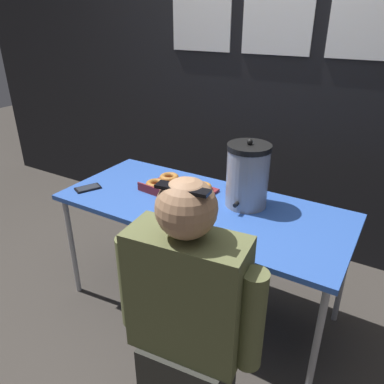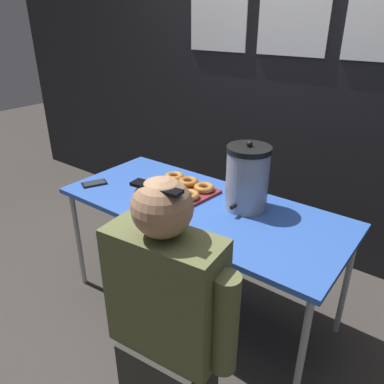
{
  "view_description": "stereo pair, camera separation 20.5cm",
  "coord_description": "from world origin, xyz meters",
  "px_view_note": "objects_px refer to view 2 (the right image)",
  "views": [
    {
      "loc": [
        0.9,
        -1.59,
        1.66
      ],
      "look_at": [
        -0.06,
        0.0,
        0.77
      ],
      "focal_mm": 35.0,
      "sensor_mm": 36.0,
      "label": 1
    },
    {
      "loc": [
        1.07,
        -1.47,
        1.66
      ],
      "look_at": [
        -0.06,
        0.0,
        0.77
      ],
      "focal_mm": 35.0,
      "sensor_mm": 36.0,
      "label": 2
    }
  ],
  "objects_px": {
    "coffee_urn": "(247,178)",
    "cell_phone": "(94,183)",
    "person_seated": "(167,321)",
    "donut_box": "(181,187)"
  },
  "relations": [
    {
      "from": "coffee_urn",
      "to": "cell_phone",
      "type": "height_order",
      "value": "coffee_urn"
    },
    {
      "from": "coffee_urn",
      "to": "person_seated",
      "type": "relative_size",
      "value": 0.32
    },
    {
      "from": "donut_box",
      "to": "cell_phone",
      "type": "xyz_separation_m",
      "value": [
        -0.48,
        -0.25,
        -0.02
      ]
    },
    {
      "from": "donut_box",
      "to": "coffee_urn",
      "type": "distance_m",
      "value": 0.44
    },
    {
      "from": "donut_box",
      "to": "person_seated",
      "type": "relative_size",
      "value": 0.36
    },
    {
      "from": "person_seated",
      "to": "coffee_urn",
      "type": "bearing_deg",
      "value": -88.88
    },
    {
      "from": "donut_box",
      "to": "cell_phone",
      "type": "distance_m",
      "value": 0.54
    },
    {
      "from": "coffee_urn",
      "to": "cell_phone",
      "type": "distance_m",
      "value": 0.95
    },
    {
      "from": "coffee_urn",
      "to": "donut_box",
      "type": "bearing_deg",
      "value": -173.42
    },
    {
      "from": "donut_box",
      "to": "person_seated",
      "type": "xyz_separation_m",
      "value": [
        0.51,
        -0.72,
        -0.18
      ]
    }
  ]
}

